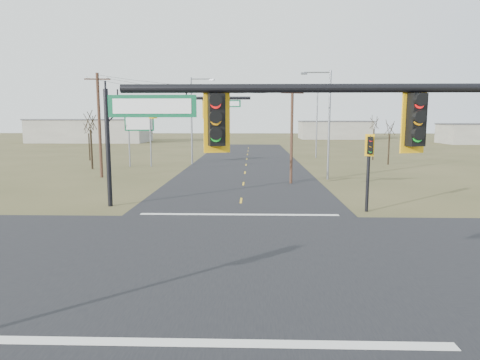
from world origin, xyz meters
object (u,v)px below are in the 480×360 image
mast_arm_far (150,123)px  streetlight_a (327,119)px  bare_tree_d (374,122)px  streetlight_c (193,116)px  utility_pole_near (292,133)px  streetlight_b (315,119)px  highway_sign (139,129)px  bare_tree_b (88,127)px  bare_tree_c (390,127)px  pedestal_signal_ne (369,156)px  mast_arm_near (426,153)px  utility_pole_far (99,124)px  bare_tree_a (90,120)px

mast_arm_far → streetlight_a: streetlight_a is taller
mast_arm_far → bare_tree_d: mast_arm_far is taller
mast_arm_far → streetlight_c: streetlight_c is taller
utility_pole_near → streetlight_b: streetlight_b is taller
utility_pole_near → bare_tree_d: (13.62, 22.80, 0.82)m
highway_sign → bare_tree_b: highway_sign is taller
mast_arm_far → bare_tree_c: size_ratio=1.58×
streetlight_c → bare_tree_d: streetlight_c is taller
utility_pole_near → bare_tree_b: bearing=141.2°
streetlight_b → streetlight_a: bearing=-93.0°
streetlight_b → bare_tree_c: (7.95, -9.84, -1.00)m
mast_arm_far → pedestal_signal_ne: bearing=-4.8°
highway_sign → bare_tree_d: 32.15m
utility_pole_near → mast_arm_near: bearing=-89.9°
utility_pole_far → bare_tree_b: size_ratio=1.76×
pedestal_signal_ne → streetlight_c: bearing=124.0°
utility_pole_far → streetlight_c: (7.56, 12.39, 0.86)m
utility_pole_far → highway_sign: (1.40, 9.62, -0.69)m
mast_arm_far → bare_tree_d: bearing=55.3°
bare_tree_d → utility_pole_near: bearing=-120.9°
pedestal_signal_ne → streetlight_b: bearing=93.0°
bare_tree_a → mast_arm_far: bearing=-60.5°
mast_arm_far → streetlight_a: bearing=45.0°
streetlight_a → bare_tree_b: 35.07m
bare_tree_a → bare_tree_d: (35.68, 12.10, -0.33)m
mast_arm_near → pedestal_signal_ne: (3.67, 17.62, -1.59)m
mast_arm_near → utility_pole_far: (-18.50, 33.05, 0.20)m
streetlight_c → bare_tree_b: 16.31m
mast_arm_far → bare_tree_a: mast_arm_far is taller
highway_sign → streetlight_c: bearing=17.1°
mast_arm_near → pedestal_signal_ne: 18.07m
streetlight_c → utility_pole_far: bearing=-100.6°
bare_tree_a → streetlight_c: bearing=25.6°
mast_arm_far → bare_tree_c: 36.14m
streetlight_a → bare_tree_b: bearing=138.5°
utility_pole_far → streetlight_a: (22.03, -0.82, 0.50)m
mast_arm_near → bare_tree_d: 53.93m
pedestal_signal_ne → utility_pole_far: bearing=151.5°
utility_pole_near → bare_tree_d: size_ratio=1.30×
highway_sign → utility_pole_near: bearing=-44.9°
streetlight_a → bare_tree_b: (-29.89, 18.31, -1.14)m
mast_arm_near → utility_pole_near: 29.40m
pedestal_signal_ne → bare_tree_d: 36.01m
bare_tree_c → streetlight_c: bearing=-178.6°
streetlight_b → bare_tree_a: size_ratio=1.42×
mast_arm_far → streetlight_b: (15.99, 36.89, 0.20)m
bare_tree_c → bare_tree_d: size_ratio=0.91×
streetlight_c → bare_tree_c: size_ratio=1.82×
utility_pole_near → streetlight_a: size_ratio=0.84×
utility_pole_near → streetlight_c: size_ratio=0.79×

